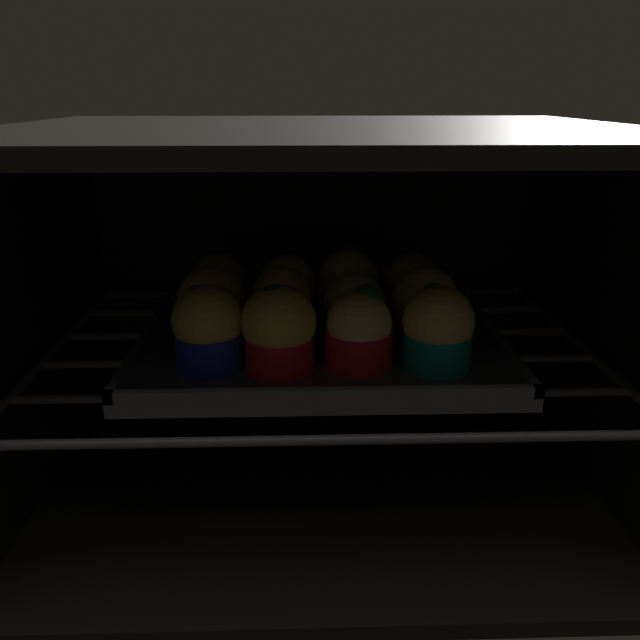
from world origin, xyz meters
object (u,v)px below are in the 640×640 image
object	(u,v)px
muffin_row0_col2	(359,331)
muffin_row2_col1	(287,289)
muffin_row0_col3	(438,330)
muffin_row1_col3	(424,306)
baking_tray	(320,343)
muffin_row0_col1	(279,330)
muffin_row1_col1	(282,305)
muffin_row2_col2	(348,284)
muffin_row2_col3	(412,287)
muffin_row2_col0	(219,289)
muffin_row1_col2	(354,310)
muffin_row0_col0	(208,329)
muffin_row1_col0	(212,306)

from	to	relation	value
muffin_row0_col2	muffin_row2_col1	xyz separation A→B (cm)	(-6.60, 13.35, -0.13)
muffin_row0_col3	muffin_row0_col2	bearing A→B (deg)	175.38
muffin_row1_col3	muffin_row0_col3	bearing A→B (deg)	-90.96
baking_tray	muffin_row0_col1	size ratio (longest dim) A/B	4.48
muffin_row1_col1	muffin_row2_col2	xyz separation A→B (cm)	(6.99, 7.13, -0.02)
muffin_row0_col2	muffin_row2_col3	bearing A→B (deg)	63.02
muffin_row0_col3	muffin_row2_col1	world-z (taller)	muffin_row0_col3
muffin_row0_col3	muffin_row2_col0	distance (cm)	25.07
muffin_row1_col2	muffin_row1_col1	bearing A→B (deg)	176.28
muffin_row0_col0	muffin_row1_col0	xyz separation A→B (cm)	(-0.50, 6.62, -0.13)
muffin_row0_col1	muffin_row0_col2	world-z (taller)	muffin_row0_col1
muffin_row0_col3	muffin_row1_col1	world-z (taller)	same
muffin_row1_col1	muffin_row2_col3	distance (cm)	15.42
muffin_row0_col0	muffin_row2_col0	distance (cm)	13.48
baking_tray	muffin_row0_col2	size ratio (longest dim) A/B	4.71
muffin_row0_col1	muffin_row2_col0	xyz separation A→B (cm)	(-6.83, 14.15, -0.44)
muffin_row0_col1	muffin_row0_col3	distance (cm)	13.92
muffin_row0_col2	muffin_row1_col1	bearing A→B (deg)	135.77
muffin_row2_col2	baking_tray	bearing A→B (deg)	-114.34
muffin_row0_col0	muffin_row2_col1	size ratio (longest dim) A/B	1.09
muffin_row0_col3	muffin_row1_col2	xyz separation A→B (cm)	(-6.83, 6.88, -0.40)
muffin_row1_col1	muffin_row2_col2	bearing A→B (deg)	45.55
muffin_row0_col0	muffin_row1_col1	world-z (taller)	same
muffin_row2_col0	muffin_row1_col3	bearing A→B (deg)	-18.84
muffin_row1_col3	muffin_row2_col0	size ratio (longest dim) A/B	1.05
muffin_row0_col3	muffin_row1_col3	xyz separation A→B (cm)	(0.12, 6.95, -0.08)
muffin_row2_col2	muffin_row2_col3	world-z (taller)	muffin_row2_col2
muffin_row1_col1	muffin_row2_col0	distance (cm)	9.67
muffin_row1_col3	muffin_row2_col1	bearing A→B (deg)	152.87
muffin_row1_col3	muffin_row2_col2	world-z (taller)	muffin_row2_col2
muffin_row0_col3	muffin_row2_col0	bearing A→B (deg)	145.85
baking_tray	muffin_row0_col3	distance (cm)	13.06
muffin_row1_col1	muffin_row0_col2	bearing A→B (deg)	-44.23
muffin_row0_col0	muffin_row2_col2	world-z (taller)	muffin_row2_col2
muffin_row0_col1	muffin_row1_col0	size ratio (longest dim) A/B	1.05
muffin_row0_col0	muffin_row1_col2	size ratio (longest dim) A/B	1.11
muffin_row0_col2	muffin_row1_col0	bearing A→B (deg)	154.18
muffin_row0_col3	muffin_row1_col2	world-z (taller)	muffin_row0_col3
muffin_row0_col0	muffin_row0_col3	world-z (taller)	muffin_row0_col0
muffin_row1_col1	muffin_row1_col3	bearing A→B (deg)	-1.58
baking_tray	muffin_row2_col3	world-z (taller)	muffin_row2_col3
muffin_row0_col0	muffin_row1_col1	distance (cm)	9.24
muffin_row0_col0	muffin_row2_col3	bearing A→B (deg)	33.74
muffin_row0_col3	muffin_row2_col3	distance (cm)	14.10
muffin_row2_col0	muffin_row2_col1	distance (cm)	7.30
muffin_row1_col0	muffin_row1_col2	world-z (taller)	muffin_row1_col0
muffin_row1_col2	muffin_row0_col2	bearing A→B (deg)	-90.25
muffin_row0_col2	muffin_row0_col1	bearing A→B (deg)	-174.88
muffin_row0_col0	muffin_row1_col1	size ratio (longest dim) A/B	1.01
muffin_row0_col0	muffin_row0_col2	bearing A→B (deg)	-0.25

